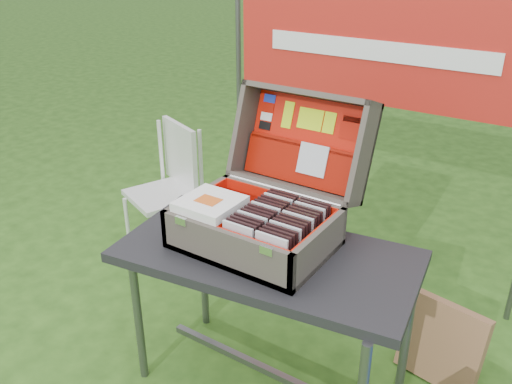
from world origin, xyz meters
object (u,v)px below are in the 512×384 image
Objects in this scene: chair at (163,197)px; cardboard_box at (442,343)px; table at (266,326)px; suitcase at (263,179)px.

chair reaches higher than cardboard_box.
table is 1.96× the size of suitcase.
table is 0.63m from suitcase.
suitcase is (-0.07, 0.07, 0.62)m from table.
chair is at bearing 153.29° from suitcase.
suitcase is at bearing -136.96° from cardboard_box.
suitcase reaches higher than chair.
chair reaches higher than table.
suitcase reaches higher than table.
suitcase reaches higher than cardboard_box.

